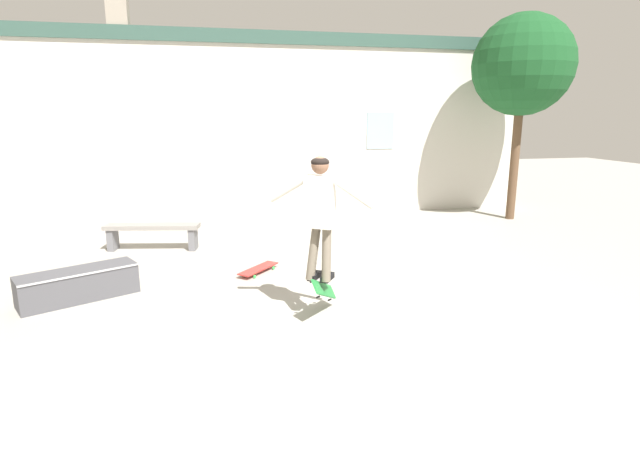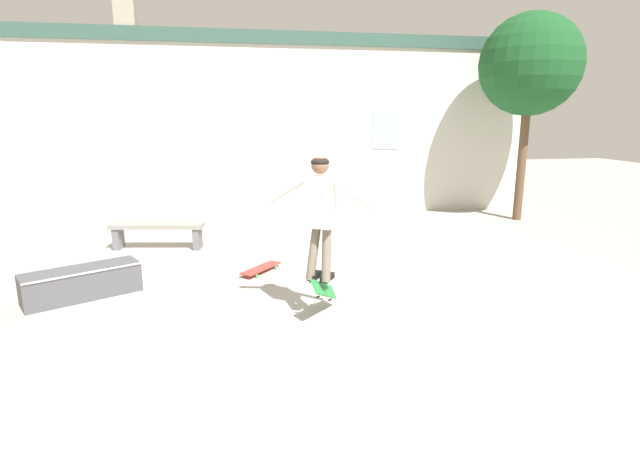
{
  "view_description": "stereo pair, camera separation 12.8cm",
  "coord_description": "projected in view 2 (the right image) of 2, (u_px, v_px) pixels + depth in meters",
  "views": [
    {
      "loc": [
        -1.51,
        -5.19,
        2.51
      ],
      "look_at": [
        -0.24,
        0.55,
        1.16
      ],
      "focal_mm": 28.0,
      "sensor_mm": 36.0,
      "label": 1
    },
    {
      "loc": [
        -1.38,
        -5.21,
        2.51
      ],
      "look_at": [
        -0.24,
        0.55,
        1.16
      ],
      "focal_mm": 28.0,
      "sensor_mm": 36.0,
      "label": 2
    }
  ],
  "objects": [
    {
      "name": "park_bench",
      "position": [
        157.0,
        230.0,
        9.42
      ],
      "size": [
        1.78,
        0.69,
        0.49
      ],
      "rotation": [
        0.0,
        0.0,
        -0.19
      ],
      "color": "gray",
      "rests_on": "ground_plane"
    },
    {
      "name": "skateboard_resting",
      "position": [
        261.0,
        268.0,
        8.07
      ],
      "size": [
        0.71,
        0.76,
        0.08
      ],
      "rotation": [
        0.0,
        0.0,
        3.98
      ],
      "color": "red",
      "rests_on": "ground_plane"
    },
    {
      "name": "skater",
      "position": [
        320.0,
        208.0,
        5.97
      ],
      "size": [
        1.17,
        0.82,
        1.53
      ],
      "rotation": [
        0.0,
        0.0,
        0.98
      ],
      "color": "silver"
    },
    {
      "name": "skate_ledge",
      "position": [
        82.0,
        283.0,
        6.93
      ],
      "size": [
        1.57,
        1.12,
        0.43
      ],
      "rotation": [
        0.0,
        0.0,
        0.48
      ],
      "color": "#4C4C51",
      "rests_on": "ground_plane"
    },
    {
      "name": "building_backdrop",
      "position": [
        276.0,
        124.0,
        12.16
      ],
      "size": [
        14.07,
        0.52,
        5.25
      ],
      "color": "beige",
      "rests_on": "ground_plane"
    },
    {
      "name": "ground_plane",
      "position": [
        350.0,
        334.0,
        5.81
      ],
      "size": [
        40.0,
        40.0,
        0.0
      ],
      "primitive_type": "plane",
      "color": "#A39E93"
    },
    {
      "name": "tree_right",
      "position": [
        530.0,
        65.0,
        11.31
      ],
      "size": [
        2.29,
        2.29,
        4.74
      ],
      "color": "brown",
      "rests_on": "ground_plane"
    },
    {
      "name": "skateboard_flipping",
      "position": [
        324.0,
        290.0,
        6.23
      ],
      "size": [
        0.46,
        0.79,
        0.5
      ],
      "rotation": [
        0.0,
        0.0,
        1.05
      ],
      "color": "#237F38"
    }
  ]
}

